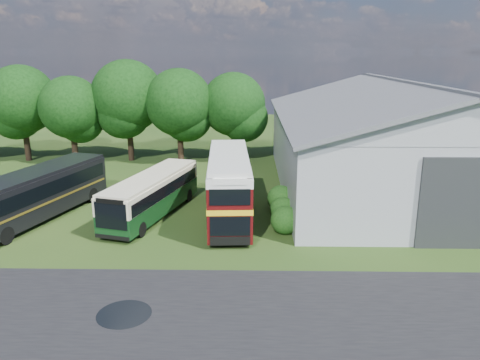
{
  "coord_description": "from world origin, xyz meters",
  "views": [
    {
      "loc": [
        3.49,
        -19.58,
        10.16
      ],
      "look_at": [
        2.94,
        8.0,
        2.63
      ],
      "focal_mm": 35.0,
      "sensor_mm": 36.0,
      "label": 1
    }
  ],
  "objects_px": {
    "storage_shed": "(400,134)",
    "bus_green_single": "(152,194)",
    "bus_dark_single": "(37,194)",
    "bus_maroon_double": "(229,187)"
  },
  "relations": [
    {
      "from": "storage_shed",
      "to": "bus_green_single",
      "type": "distance_m",
      "value": 19.28
    },
    {
      "from": "storage_shed",
      "to": "bus_dark_single",
      "type": "height_order",
      "value": "storage_shed"
    },
    {
      "from": "storage_shed",
      "to": "bus_green_single",
      "type": "height_order",
      "value": "storage_shed"
    },
    {
      "from": "bus_maroon_double",
      "to": "bus_dark_single",
      "type": "xyz_separation_m",
      "value": [
        -12.01,
        -0.17,
        -0.44
      ]
    },
    {
      "from": "bus_dark_single",
      "to": "bus_green_single",
      "type": "bearing_deg",
      "value": 22.2
    },
    {
      "from": "storage_shed",
      "to": "bus_dark_single",
      "type": "distance_m",
      "value": 26.11
    },
    {
      "from": "bus_green_single",
      "to": "bus_dark_single",
      "type": "height_order",
      "value": "bus_dark_single"
    },
    {
      "from": "bus_green_single",
      "to": "bus_maroon_double",
      "type": "height_order",
      "value": "bus_maroon_double"
    },
    {
      "from": "bus_green_single",
      "to": "storage_shed",
      "type": "bearing_deg",
      "value": 37.77
    },
    {
      "from": "storage_shed",
      "to": "bus_maroon_double",
      "type": "xyz_separation_m",
      "value": [
        -12.74,
        -7.73,
        -2.07
      ]
    }
  ]
}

